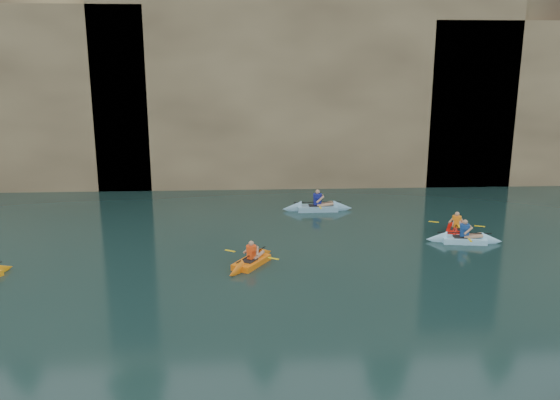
{
  "coord_description": "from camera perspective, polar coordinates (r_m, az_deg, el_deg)",
  "views": [
    {
      "loc": [
        -1.4,
        -9.49,
        6.77
      ],
      "look_at": [
        -0.5,
        6.24,
        3.0
      ],
      "focal_mm": 35.0,
      "sensor_mm": 36.0,
      "label": 1
    }
  ],
  "objects": [
    {
      "name": "cliff",
      "position": [
        39.52,
        -1.27,
        12.34
      ],
      "size": [
        70.0,
        16.0,
        12.0
      ],
      "primitive_type": "cube",
      "color": "tan",
      "rests_on": "ground"
    },
    {
      "name": "cliff_slab_center",
      "position": [
        32.29,
        2.83,
        11.55
      ],
      "size": [
        24.0,
        2.4,
        11.4
      ],
      "primitive_type": "cube",
      "color": "tan",
      "rests_on": "ground"
    },
    {
      "name": "sea_cave_center",
      "position": [
        31.97,
        -7.91,
        4.03
      ],
      "size": [
        3.5,
        1.0,
        3.2
      ],
      "primitive_type": "cube",
      "color": "black",
      "rests_on": "ground"
    },
    {
      "name": "sea_cave_east",
      "position": [
        33.75,
        16.57,
        5.21
      ],
      "size": [
        5.0,
        1.0,
        4.5
      ],
      "primitive_type": "cube",
      "color": "black",
      "rests_on": "ground"
    },
    {
      "name": "kayaker_orange",
      "position": [
        19.54,
        -3.01,
        -6.4
      ],
      "size": [
        2.07,
        2.84,
        1.11
      ],
      "rotation": [
        0.0,
        0.0,
        1.03
      ],
      "color": "orange",
      "rests_on": "ground"
    },
    {
      "name": "kayaker_ltblue_near",
      "position": [
        23.17,
        18.66,
        -3.88
      ],
      "size": [
        3.06,
        2.32,
        1.18
      ],
      "rotation": [
        0.0,
        0.0,
        -0.16
      ],
      "color": "#98DCFF",
      "rests_on": "ground"
    },
    {
      "name": "kayaker_red_far",
      "position": [
        24.4,
        17.91,
        -2.97
      ],
      "size": [
        2.11,
        3.14,
        1.15
      ],
      "rotation": [
        0.0,
        0.0,
        1.14
      ],
      "color": "red",
      "rests_on": "ground"
    },
    {
      "name": "kayaker_ltblue_mid",
      "position": [
        26.91,
        3.92,
        -0.79
      ],
      "size": [
        3.46,
        2.58,
        1.32
      ],
      "rotation": [
        0.0,
        0.0,
        0.0
      ],
      "color": "#7EB5D3",
      "rests_on": "ground"
    }
  ]
}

